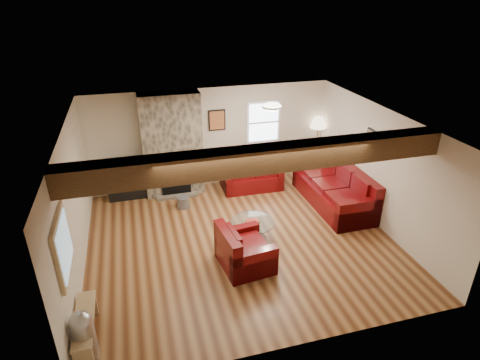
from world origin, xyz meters
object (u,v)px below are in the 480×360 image
(sofa_three, at_px, (333,186))
(floor_lamp, at_px, (318,126))
(loveseat, at_px, (251,173))
(television, at_px, (127,170))
(armchair_red, at_px, (245,247))
(tv_cabinet, at_px, (129,188))
(coffee_table, at_px, (252,231))

(sofa_three, bearing_deg, floor_lamp, 168.79)
(sofa_three, bearing_deg, loveseat, -130.68)
(floor_lamp, bearing_deg, loveseat, -170.46)
(loveseat, relative_size, television, 1.77)
(loveseat, height_order, floor_lamp, floor_lamp)
(armchair_red, xyz_separation_m, tv_cabinet, (-1.97, 3.31, -0.15))
(sofa_three, relative_size, floor_lamp, 1.49)
(coffee_table, bearing_deg, loveseat, 73.52)
(coffee_table, distance_m, floor_lamp, 3.83)
(coffee_table, height_order, tv_cabinet, tv_cabinet)
(loveseat, distance_m, tv_cabinet, 3.02)
(sofa_three, bearing_deg, armchair_red, -57.91)
(loveseat, relative_size, armchair_red, 1.50)
(coffee_table, relative_size, tv_cabinet, 0.90)
(coffee_table, xyz_separation_m, floor_lamp, (2.58, 2.59, 1.17))
(tv_cabinet, relative_size, floor_lamp, 0.60)
(loveseat, xyz_separation_m, television, (-3.01, 0.30, 0.34))
(sofa_three, xyz_separation_m, armchair_red, (-2.62, -1.66, -0.07))
(tv_cabinet, distance_m, television, 0.48)
(armchair_red, height_order, floor_lamp, floor_lamp)
(sofa_three, height_order, loveseat, sofa_three)
(armchair_red, relative_size, coffee_table, 1.12)
(loveseat, distance_m, armchair_red, 3.18)
(tv_cabinet, bearing_deg, television, 0.00)
(coffee_table, bearing_deg, armchair_red, -116.01)
(sofa_three, relative_size, coffee_table, 2.75)
(television, height_order, floor_lamp, floor_lamp)
(armchair_red, bearing_deg, floor_lamp, -48.28)
(tv_cabinet, height_order, television, television)
(armchair_red, bearing_deg, tv_cabinet, 23.97)
(loveseat, bearing_deg, sofa_three, -39.03)
(coffee_table, height_order, floor_lamp, floor_lamp)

